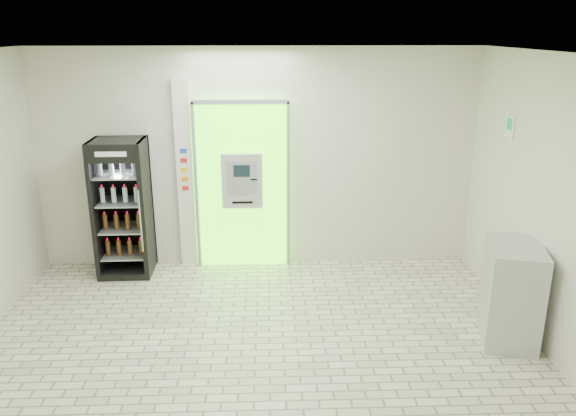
{
  "coord_description": "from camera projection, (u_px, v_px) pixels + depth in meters",
  "views": [
    {
      "loc": [
        0.15,
        -5.03,
        3.22
      ],
      "look_at": [
        0.38,
        1.2,
        1.21
      ],
      "focal_mm": 35.0,
      "sensor_mm": 36.0,
      "label": 1
    }
  ],
  "objects": [
    {
      "name": "ground",
      "position": [
        255.0,
        356.0,
        5.76
      ],
      "size": [
        6.0,
        6.0,
        0.0
      ],
      "primitive_type": "plane",
      "color": "beige",
      "rests_on": "ground"
    },
    {
      "name": "room_shell",
      "position": [
        252.0,
        184.0,
        5.2
      ],
      "size": [
        6.0,
        6.0,
        6.0
      ],
      "color": "silver",
      "rests_on": "ground"
    },
    {
      "name": "atm_assembly",
      "position": [
        243.0,
        184.0,
        7.69
      ],
      "size": [
        1.3,
        0.24,
        2.33
      ],
      "color": "#59FF16",
      "rests_on": "ground"
    },
    {
      "name": "pillar",
      "position": [
        185.0,
        175.0,
        7.66
      ],
      "size": [
        0.22,
        0.11,
        2.6
      ],
      "color": "silver",
      "rests_on": "ground"
    },
    {
      "name": "beverage_cooler",
      "position": [
        123.0,
        210.0,
        7.51
      ],
      "size": [
        0.71,
        0.67,
        1.85
      ],
      "rotation": [
        0.0,
        0.0,
        0.02
      ],
      "color": "black",
      "rests_on": "ground"
    },
    {
      "name": "steel_cabinet",
      "position": [
        511.0,
        293.0,
        5.95
      ],
      "size": [
        0.73,
        0.91,
        1.07
      ],
      "rotation": [
        0.0,
        0.0,
        -0.25
      ],
      "color": "#B7BAC0",
      "rests_on": "ground"
    },
    {
      "name": "exit_sign",
      "position": [
        510.0,
        126.0,
        6.55
      ],
      "size": [
        0.02,
        0.22,
        0.26
      ],
      "color": "white",
      "rests_on": "room_shell"
    }
  ]
}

